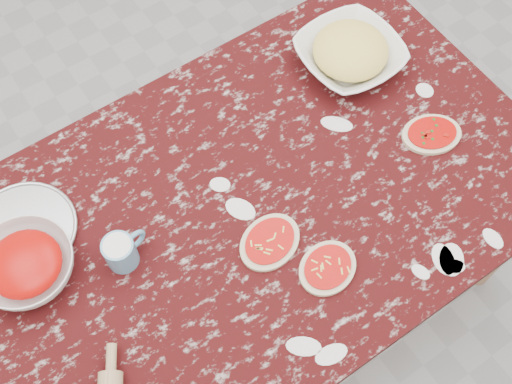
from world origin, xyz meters
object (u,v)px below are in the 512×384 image
object	(u,v)px
sauce_bowl	(27,266)
pizza_tray	(24,231)
cheese_bowl	(350,55)
worktable	(256,214)
flour_mug	(121,251)

from	to	relation	value
sauce_bowl	pizza_tray	bearing A→B (deg)	73.79
sauce_bowl	cheese_bowl	xyz separation A→B (m)	(1.07, 0.07, -0.00)
sauce_bowl	cheese_bowl	distance (m)	1.07
worktable	flour_mug	bearing A→B (deg)	172.02
pizza_tray	sauce_bowl	distance (m)	0.12
pizza_tray	cheese_bowl	distance (m)	1.04
worktable	cheese_bowl	xyz separation A→B (m)	(0.49, 0.23, 0.12)
cheese_bowl	worktable	bearing A→B (deg)	-155.16
worktable	sauce_bowl	xyz separation A→B (m)	(-0.58, 0.15, 0.12)
cheese_bowl	flour_mug	world-z (taller)	flour_mug
worktable	sauce_bowl	world-z (taller)	sauce_bowl
pizza_tray	sauce_bowl	size ratio (longest dim) A/B	1.11
sauce_bowl	flour_mug	distance (m)	0.24
worktable	pizza_tray	world-z (taller)	pizza_tray
worktable	flour_mug	world-z (taller)	flour_mug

